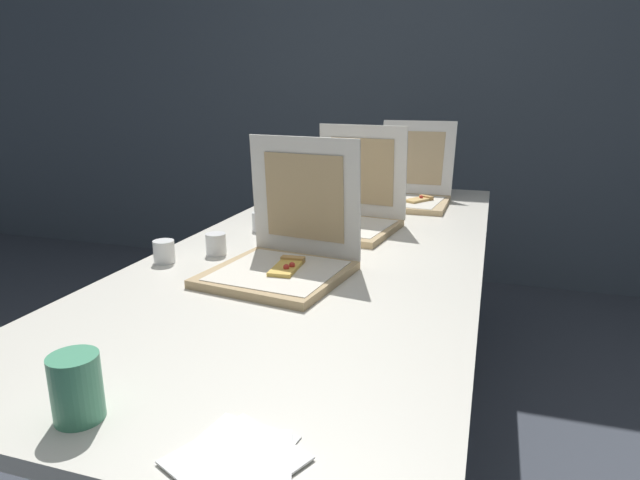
# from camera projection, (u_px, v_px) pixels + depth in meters

# --- Properties ---
(wall_back) EXTENTS (10.00, 0.10, 2.60)m
(wall_back) POSITION_uv_depth(u_px,v_px,m) (420.00, 75.00, 3.38)
(wall_back) COLOR #4C5660
(wall_back) RESTS_ON ground
(table) EXTENTS (0.95, 2.26, 0.74)m
(table) POSITION_uv_depth(u_px,v_px,m) (330.00, 257.00, 1.75)
(table) COLOR silver
(table) RESTS_ON ground
(pizza_box_front) EXTENTS (0.38, 0.38, 0.36)m
(pizza_box_front) POSITION_uv_depth(u_px,v_px,m) (284.00, 256.00, 1.44)
(pizza_box_front) COLOR tan
(pizza_box_front) RESTS_ON table
(pizza_box_middle) EXTENTS (0.38, 0.38, 0.36)m
(pizza_box_middle) POSITION_uv_depth(u_px,v_px,m) (349.00, 215.00, 1.90)
(pizza_box_middle) COLOR tan
(pizza_box_middle) RESTS_ON table
(pizza_box_back) EXTENTS (0.34, 0.45, 0.34)m
(pizza_box_back) POSITION_uv_depth(u_px,v_px,m) (409.00, 192.00, 2.34)
(pizza_box_back) COLOR tan
(pizza_box_back) RESTS_ON table
(cup_white_far) EXTENTS (0.06, 0.06, 0.06)m
(cup_white_far) POSITION_uv_depth(u_px,v_px,m) (315.00, 207.00, 2.13)
(cup_white_far) COLOR white
(cup_white_far) RESTS_ON table
(cup_white_near_center) EXTENTS (0.06, 0.06, 0.06)m
(cup_white_near_center) POSITION_uv_depth(u_px,v_px,m) (216.00, 244.00, 1.62)
(cup_white_near_center) COLOR white
(cup_white_near_center) RESTS_ON table
(cup_white_mid) EXTENTS (0.06, 0.06, 0.06)m
(cup_white_mid) POSITION_uv_depth(u_px,v_px,m) (261.00, 221.00, 1.89)
(cup_white_mid) COLOR white
(cup_white_mid) RESTS_ON table
(cup_white_near_left) EXTENTS (0.06, 0.06, 0.06)m
(cup_white_near_left) POSITION_uv_depth(u_px,v_px,m) (164.00, 252.00, 1.54)
(cup_white_near_left) COLOR white
(cup_white_near_left) RESTS_ON table
(cup_printed_front) EXTENTS (0.07, 0.07, 0.10)m
(cup_printed_front) POSITION_uv_depth(u_px,v_px,m) (76.00, 388.00, 0.80)
(cup_printed_front) COLOR #4C9E75
(cup_printed_front) RESTS_ON table
(napkin_pile) EXTENTS (0.20, 0.20, 0.01)m
(napkin_pile) POSITION_uv_depth(u_px,v_px,m) (239.00, 457.00, 0.73)
(napkin_pile) COLOR white
(napkin_pile) RESTS_ON table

